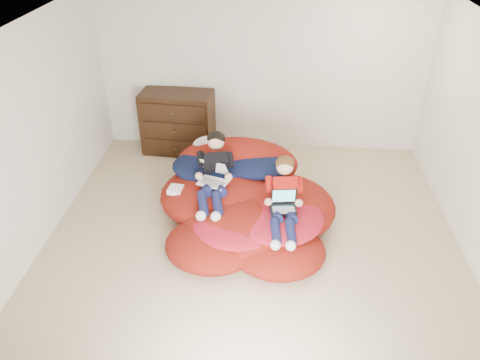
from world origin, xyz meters
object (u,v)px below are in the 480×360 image
object	(u,v)px
beanbag_pile	(245,203)
laptop_black	(284,203)
older_boy	(214,169)
younger_boy	(284,195)
laptop_white	(214,176)
dresser	(178,123)

from	to	relation	value
beanbag_pile	laptop_black	size ratio (longest dim) A/B	7.32
older_boy	younger_boy	world-z (taller)	older_boy
beanbag_pile	laptop_black	world-z (taller)	beanbag_pile
younger_boy	laptop_white	bearing A→B (deg)	156.66
older_boy	laptop_black	bearing A→B (deg)	-29.90
older_boy	beanbag_pile	bearing A→B (deg)	-11.89
beanbag_pile	younger_boy	world-z (taller)	younger_boy
dresser	laptop_black	world-z (taller)	dresser
dresser	younger_boy	world-z (taller)	younger_boy
laptop_white	laptop_black	bearing A→B (deg)	-26.91
dresser	older_boy	world-z (taller)	older_boy
younger_boy	laptop_white	world-z (taller)	younger_boy
laptop_white	laptop_black	size ratio (longest dim) A/B	1.48
younger_boy	older_boy	bearing A→B (deg)	153.49
dresser	older_boy	bearing A→B (deg)	-65.22
dresser	younger_boy	xyz separation A→B (m)	(1.65, -2.14, 0.13)
beanbag_pile	younger_boy	bearing A→B (deg)	-36.27
younger_boy	laptop_white	distance (m)	0.94
older_boy	laptop_white	size ratio (longest dim) A/B	2.29
beanbag_pile	younger_boy	size ratio (longest dim) A/B	2.33
beanbag_pile	laptop_white	bearing A→B (deg)	176.55
older_boy	younger_boy	bearing A→B (deg)	-26.51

